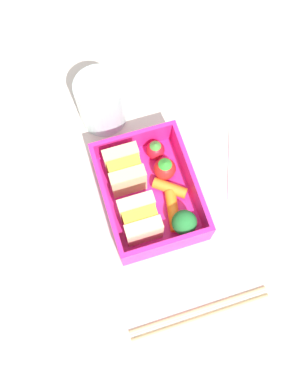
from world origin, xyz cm
name	(u,v)px	position (x,y,z in cm)	size (l,w,h in cm)	color
ground_plane	(150,201)	(0.00, 0.00, -1.00)	(120.00, 120.00, 2.00)	beige
bento_tray	(150,197)	(0.00, 0.00, 0.60)	(15.83, 12.11, 1.20)	#EB2084
bento_rim	(150,191)	(0.00, 0.00, 3.24)	(15.83, 12.11, 4.07)	#EB2084
sandwich_left	(140,219)	(-3.51, 2.32, 3.78)	(4.95, 4.64, 5.16)	#DCB98D
sandwich_center_left	(125,170)	(3.51, 2.32, 3.78)	(4.95, 4.64, 5.16)	#D4B583
broccoli_floret	(184,223)	(-5.59, -2.86, 3.76)	(3.25, 3.25, 4.30)	#83D05A
carrot_stick_far_left	(173,211)	(-3.19, -2.27, 1.95)	(1.49, 1.49, 5.47)	orange
carrot_stick_left	(169,187)	(0.19, -2.85, 1.94)	(1.48, 1.48, 4.65)	orange
strawberry_far_left	(165,169)	(2.54, -2.93, 2.84)	(3.04, 3.04, 3.64)	red
strawberry_left	(155,150)	(5.68, -2.58, 2.62)	(2.58, 2.58, 3.18)	red
chopstick_pair	(200,314)	(-16.57, -1.49, 0.35)	(1.81, 18.23, 0.70)	tan
drinking_glass	(101,102)	(14.24, 2.61, 4.03)	(6.75, 6.75, 8.05)	silver
folded_napkin	(267,163)	(0.03, -17.48, 0.20)	(11.74, 10.97, 0.40)	silver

